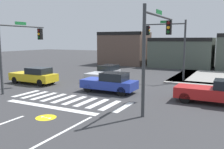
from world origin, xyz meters
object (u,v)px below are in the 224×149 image
Objects in this scene: car_yellow at (35,76)px; car_blue at (110,82)px; car_silver at (105,73)px; car_red at (217,92)px; traffic_signal_southeast at (157,39)px; traffic_signal_southwest at (19,42)px; traffic_signal_northeast at (168,39)px.

car_blue is at bearing 179.73° from car_yellow.
car_silver is 11.81m from car_red.
car_red is (3.26, 2.37, -3.28)m from traffic_signal_southeast.
traffic_signal_southwest is 14.86m from car_red.
car_blue is (7.85, -0.04, 0.02)m from car_yellow.
traffic_signal_southwest is 4.07m from car_yellow.
traffic_signal_southwest is 1.23× the size of car_yellow.
traffic_signal_northeast is 13.02m from car_yellow.
traffic_signal_northeast is at bearing -44.20° from traffic_signal_southwest.
traffic_signal_southeast is 5.20m from car_red.
traffic_signal_northeast is at bearing 10.36° from traffic_signal_southeast.
traffic_signal_southeast is 5.87m from car_blue.
traffic_signal_southwest is 1.22× the size of car_red.
car_yellow reaches higher than car_silver.
traffic_signal_northeast is 1.28× the size of car_red.
car_yellow is 1.07× the size of car_blue.
car_blue reaches higher than car_silver.
car_red is at bearing -80.11° from traffic_signal_southwest.
car_yellow is (-1.04, 2.47, -3.05)m from traffic_signal_southwest.
traffic_signal_southwest is at bearing 9.89° from car_red.
traffic_signal_northeast is 1.38× the size of car_blue.
traffic_signal_southeast reaches higher than car_silver.
traffic_signal_southeast reaches higher than car_blue.
car_blue is (3.22, -4.95, 0.06)m from car_silver.
traffic_signal_northeast is (-1.73, 9.48, -0.02)m from traffic_signal_southeast.
car_yellow is 0.99× the size of car_red.
traffic_signal_southwest is at bearing 45.80° from traffic_signal_northeast.
car_yellow is 15.37m from car_red.
car_silver is (3.58, 7.39, -3.09)m from traffic_signal_southwest.
traffic_signal_northeast is at bearing 111.07° from car_silver.
car_red is at bearing 125.06° from traffic_signal_northeast.
car_blue is (-4.27, 2.31, -3.30)m from traffic_signal_southeast.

